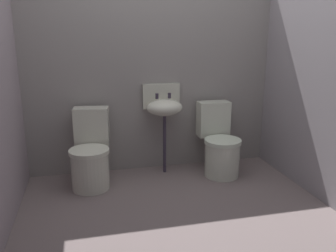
{
  "coord_description": "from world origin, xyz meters",
  "views": [
    {
      "loc": [
        -0.74,
        -2.82,
        1.55
      ],
      "look_at": [
        0.0,
        0.25,
        0.7
      ],
      "focal_mm": 37.6,
      "sensor_mm": 36.0,
      "label": 1
    }
  ],
  "objects": [
    {
      "name": "ground_plane",
      "position": [
        0.0,
        0.0,
        -0.04
      ],
      "size": [
        3.17,
        2.44,
        0.08
      ],
      "primitive_type": "cube",
      "color": "slate"
    },
    {
      "name": "wall_back",
      "position": [
        0.0,
        1.07,
        1.06
      ],
      "size": [
        3.17,
        0.1,
        2.13
      ],
      "primitive_type": "cube",
      "color": "gray",
      "rests_on": "ground"
    },
    {
      "name": "wall_right",
      "position": [
        1.43,
        0.1,
        1.06
      ],
      "size": [
        0.1,
        2.24,
        2.13
      ],
      "primitive_type": "cube",
      "color": "gray",
      "rests_on": "ground"
    },
    {
      "name": "toilet_left",
      "position": [
        -0.72,
        0.67,
        0.32
      ],
      "size": [
        0.46,
        0.64,
        0.78
      ],
      "rotation": [
        0.0,
        0.0,
        3.0
      ],
      "color": "silver",
      "rests_on": "ground"
    },
    {
      "name": "toilet_right",
      "position": [
        0.69,
        0.67,
        0.32
      ],
      "size": [
        0.41,
        0.6,
        0.78
      ],
      "rotation": [
        0.0,
        0.0,
        3.16
      ],
      "color": "silver",
      "rests_on": "ground"
    },
    {
      "name": "sink",
      "position": [
        0.1,
        0.86,
        0.75
      ],
      "size": [
        0.42,
        0.34,
        0.99
      ],
      "color": "#3B3243",
      "rests_on": "ground"
    }
  ]
}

